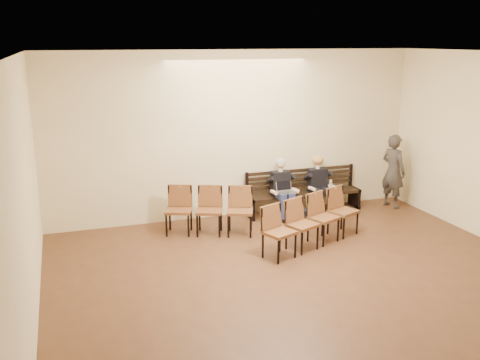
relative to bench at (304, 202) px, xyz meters
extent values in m
plane|color=brown|center=(-1.44, -4.65, -0.23)|extent=(10.00, 10.00, 0.00)
cube|color=#F4E7AF|center=(-1.44, 0.35, 1.52)|extent=(8.00, 0.02, 3.50)
cube|color=#F4E7AF|center=(-5.44, -4.65, 1.52)|extent=(0.02, 10.00, 3.50)
cube|color=white|center=(-1.44, -4.65, 3.27)|extent=(8.00, 10.00, 0.02)
cube|color=black|center=(0.00, 0.00, 0.00)|extent=(2.60, 0.90, 0.45)
cube|color=#B3B3B8|center=(-0.56, -0.30, 0.35)|extent=(0.41, 0.35, 0.25)
cylinder|color=silver|center=(0.43, -0.39, 0.34)|extent=(0.09, 0.09, 0.23)
cube|color=black|center=(-0.14, -0.63, -0.09)|extent=(0.38, 0.26, 0.28)
imported|color=#37332D|center=(2.06, -0.27, 0.73)|extent=(0.64, 0.80, 1.92)
cube|color=brown|center=(-2.34, -0.65, 0.24)|extent=(1.76, 1.09, 0.94)
cube|color=brown|center=(-0.69, -1.84, 0.24)|extent=(2.27, 1.34, 0.93)
camera|label=1|loc=(-4.94, -10.19, 3.47)|focal=40.00mm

